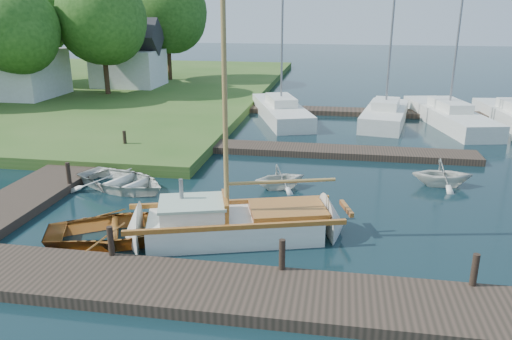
% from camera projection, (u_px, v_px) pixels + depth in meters
% --- Properties ---
extents(ground, '(160.00, 160.00, 0.00)m').
position_uv_depth(ground, '(256.00, 203.00, 17.42)').
color(ground, black).
rests_on(ground, ground).
extents(near_dock, '(18.00, 2.20, 0.30)m').
position_uv_depth(near_dock, '(214.00, 290.00, 11.75)').
color(near_dock, '#2B241B').
rests_on(near_dock, ground).
extents(left_dock, '(2.20, 18.00, 0.30)m').
position_uv_depth(left_dock, '(73.00, 169.00, 20.52)').
color(left_dock, '#2B241B').
rests_on(left_dock, ground).
extents(far_dock, '(14.00, 1.60, 0.30)m').
position_uv_depth(far_dock, '(322.00, 151.00, 23.15)').
color(far_dock, '#2B241B').
rests_on(far_dock, ground).
extents(pontoon, '(30.00, 1.60, 0.30)m').
position_uv_depth(pontoon, '(459.00, 115.00, 30.78)').
color(pontoon, '#2B241B').
rests_on(pontoon, ground).
extents(mooring_post_1, '(0.16, 0.16, 0.80)m').
position_uv_depth(mooring_post_1, '(111.00, 241.00, 12.99)').
color(mooring_post_1, black).
rests_on(mooring_post_1, near_dock).
extents(mooring_post_2, '(0.16, 0.16, 0.80)m').
position_uv_depth(mooring_post_2, '(282.00, 254.00, 12.28)').
color(mooring_post_2, black).
rests_on(mooring_post_2, near_dock).
extents(mooring_post_3, '(0.16, 0.16, 0.80)m').
position_uv_depth(mooring_post_3, '(475.00, 270.00, 11.57)').
color(mooring_post_3, black).
rests_on(mooring_post_3, near_dock).
extents(mooring_post_4, '(0.16, 0.16, 0.80)m').
position_uv_depth(mooring_post_4, '(68.00, 173.00, 18.32)').
color(mooring_post_4, black).
rests_on(mooring_post_4, left_dock).
extents(mooring_post_5, '(0.16, 0.16, 0.80)m').
position_uv_depth(mooring_post_5, '(125.00, 139.00, 23.00)').
color(mooring_post_5, black).
rests_on(mooring_post_5, left_dock).
extents(sailboat, '(7.41, 3.93, 9.83)m').
position_uv_depth(sailboat, '(240.00, 226.00, 14.74)').
color(sailboat, silver).
rests_on(sailboat, ground).
extents(dinghy, '(5.13, 4.47, 0.89)m').
position_uv_depth(dinghy, '(123.00, 225.00, 14.53)').
color(dinghy, brown).
rests_on(dinghy, ground).
extents(tender_a, '(4.59, 3.99, 0.80)m').
position_uv_depth(tender_a, '(122.00, 178.00, 18.66)').
color(tender_a, silver).
rests_on(tender_a, ground).
extents(tender_b, '(2.54, 2.43, 1.04)m').
position_uv_depth(tender_b, '(280.00, 175.00, 18.65)').
color(tender_b, silver).
rests_on(tender_b, ground).
extents(tender_d, '(2.34, 2.05, 1.17)m').
position_uv_depth(tender_d, '(443.00, 171.00, 18.88)').
color(tender_d, silver).
rests_on(tender_d, ground).
extents(marina_boat_0, '(4.77, 8.55, 10.82)m').
position_uv_depth(marina_boat_0, '(281.00, 110.00, 30.34)').
color(marina_boat_0, silver).
rests_on(marina_boat_0, ground).
extents(marina_boat_2, '(3.37, 7.16, 11.59)m').
position_uv_depth(marina_boat_2, '(385.00, 113.00, 29.19)').
color(marina_boat_2, silver).
rests_on(marina_boat_2, ground).
extents(marina_boat_3, '(4.16, 9.44, 11.88)m').
position_uv_depth(marina_boat_3, '(449.00, 115.00, 28.95)').
color(marina_boat_3, silver).
rests_on(marina_boat_3, ground).
extents(house_a, '(6.30, 5.00, 6.29)m').
position_uv_depth(house_a, '(11.00, 61.00, 34.67)').
color(house_a, silver).
rests_on(house_a, shore).
extents(house_c, '(5.25, 4.00, 5.28)m').
position_uv_depth(house_c, '(128.00, 59.00, 39.46)').
color(house_c, silver).
rests_on(house_c, shore).
extents(tree_2, '(5.83, 5.75, 7.82)m').
position_uv_depth(tree_2, '(15.00, 28.00, 31.82)').
color(tree_2, '#332114').
rests_on(tree_2, shore).
extents(tree_3, '(6.41, 6.38, 8.74)m').
position_uv_depth(tree_3, '(102.00, 18.00, 34.76)').
color(tree_3, '#332114').
rests_on(tree_3, shore).
extents(tree_4, '(7.01, 7.01, 9.66)m').
position_uv_depth(tree_4, '(30.00, 9.00, 39.60)').
color(tree_4, '#332114').
rests_on(tree_4, shore).
extents(tree_7, '(6.83, 6.83, 9.38)m').
position_uv_depth(tree_7, '(167.00, 11.00, 41.82)').
color(tree_7, '#332114').
rests_on(tree_7, shore).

